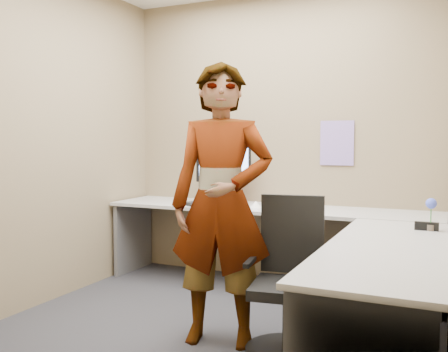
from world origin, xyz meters
The scene contains 14 objects.
ground centered at (0.00, 0.00, 0.00)m, with size 3.00×3.00×0.00m, color #242328.
wall_back centered at (0.00, 1.30, 1.35)m, with size 3.00×3.00×0.00m, color #746148.
wall_left centered at (-1.50, 0.00, 1.35)m, with size 2.70×2.70×0.00m, color #746148.
desk centered at (0.44, 0.39, 0.59)m, with size 2.98×2.58×0.73m.
paper_ream centered at (-0.45, 1.00, 0.76)m, with size 0.32×0.23×0.06m, color red.
monitor centered at (-0.45, 1.02, 1.08)m, with size 0.48×0.25×0.48m.
laptop centered at (-0.57, 0.87, 0.79)m, with size 0.44×0.42×0.24m.
trackball_mouse centered at (-0.54, 0.96, 0.76)m, with size 0.12×0.08×0.07m.
origami centered at (-0.07, 0.89, 0.76)m, with size 0.10×0.10×0.06m, color white.
stapler centered at (1.36, 0.30, 0.76)m, with size 0.15×0.04×0.06m, color black.
flower centered at (1.38, 0.29, 0.87)m, with size 0.07×0.07×0.22m.
calendar_purple centered at (0.55, 1.29, 1.30)m, with size 0.30×0.01×0.40m, color #846BB7.
office_chair centered at (0.60, -0.31, 0.39)m, with size 0.53×0.51×0.96m.
person centered at (0.15, -0.31, 0.91)m, with size 0.66×0.44×1.82m, color #999399.
Camera 1 is at (1.50, -3.21, 1.32)m, focal length 40.00 mm.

